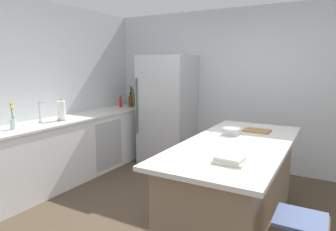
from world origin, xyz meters
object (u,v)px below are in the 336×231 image
syrup_bottle (130,101)px  mixing_bowl (231,131)px  refrigerator (168,110)px  hot_sauce_bottle (121,103)px  sink_faucet (40,111)px  wine_bottle (131,98)px  paper_towel_roll (61,111)px  kitchen_island (235,184)px  cookbook_stack (229,160)px  cutting_board (257,131)px  flower_vase (13,121)px  olive_oil_bottle (133,99)px

syrup_bottle → mixing_bowl: 2.61m
refrigerator → hot_sauce_bottle: 0.95m
sink_faucet → wine_bottle: 2.03m
refrigerator → paper_towel_roll: (-0.82, -1.58, 0.13)m
sink_faucet → paper_towel_roll: (0.10, 0.27, -0.02)m
hot_sauce_bottle → kitchen_island: bearing=-28.5°
cookbook_stack → cutting_board: 1.29m
flower_vase → syrup_bottle: 2.27m
kitchen_island → olive_oil_bottle: size_ratio=6.78×
flower_vase → wine_bottle: size_ratio=0.90×
flower_vase → wine_bottle: bearing=91.2°
kitchen_island → cutting_board: cutting_board is taller
paper_towel_roll → kitchen_island: bearing=1.3°
kitchen_island → cutting_board: bearing=84.4°
paper_towel_roll → wine_bottle: size_ratio=0.86×
refrigerator → sink_faucet: 2.07m
paper_towel_roll → syrup_bottle: 1.57m
syrup_bottle → olive_oil_bottle: bearing=95.6°
flower_vase → paper_towel_roll: 0.70m
wine_bottle → cookbook_stack: wine_bottle is taller
cookbook_stack → mixing_bowl: size_ratio=1.22×
flower_vase → cutting_board: 2.93m
kitchen_island → cutting_board: (0.06, 0.61, 0.46)m
refrigerator → cookbook_stack: (1.81, -2.20, 0.02)m
syrup_bottle → cutting_board: size_ratio=0.90×
cookbook_stack → cutting_board: size_ratio=0.80×
mixing_bowl → refrigerator: bearing=140.9°
wine_bottle → paper_towel_roll: bearing=-87.0°
flower_vase → olive_oil_bottle: bearing=88.5°
olive_oil_bottle → syrup_bottle: size_ratio=1.20×
hot_sauce_bottle → refrigerator: bearing=6.7°
flower_vase → mixing_bowl: flower_vase is taller
sink_faucet → cutting_board: sink_faucet is taller
olive_oil_bottle → hot_sauce_bottle: olive_oil_bottle is taller
syrup_bottle → paper_towel_roll: bearing=-91.1°
sink_faucet → mixing_bowl: sink_faucet is taller
flower_vase → hot_sauce_bottle: bearing=92.1°
refrigerator → cutting_board: size_ratio=6.08×
refrigerator → syrup_bottle: size_ratio=6.77×
paper_towel_roll → flower_vase: bearing=-93.4°
flower_vase → cookbook_stack: 2.67m
cookbook_stack → refrigerator: bearing=129.5°
kitchen_island → syrup_bottle: (-2.46, 1.51, 0.57)m
paper_towel_roll → wine_bottle: wine_bottle is taller
sink_faucet → flower_vase: bearing=-82.3°
paper_towel_roll → syrup_bottle: paper_towel_roll is taller
kitchen_island → syrup_bottle: 2.95m
sink_faucet → wine_bottle: wine_bottle is taller
sink_faucet → kitchen_island: bearing=7.1°
syrup_bottle → cookbook_stack: (2.60, -2.18, -0.09)m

